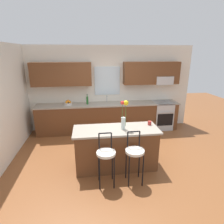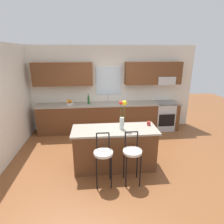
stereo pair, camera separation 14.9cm
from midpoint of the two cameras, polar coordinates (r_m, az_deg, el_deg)
ground_plane at (r=4.73m, az=1.99°, el=-13.68°), size 14.00×14.00×0.00m
wall_left at (r=4.88m, az=-29.74°, el=2.16°), size 0.12×4.60×2.70m
back_wall_assembly at (r=6.09m, az=0.03°, el=8.72°), size 5.60×0.50×2.70m
counter_run at (r=6.06m, az=-0.04°, el=-1.53°), size 4.56×0.64×0.92m
sink_faucet at (r=6.03m, az=-0.49°, el=4.25°), size 0.02×0.13×0.23m
oven_range at (r=6.46m, az=16.19°, el=-1.08°), size 0.60×0.64×0.92m
kitchen_island at (r=4.16m, az=1.86°, el=-11.01°), size 1.82×0.70×0.92m
bar_stool_near at (r=3.56m, az=-1.44°, el=-13.13°), size 0.36×0.36×1.04m
bar_stool_middle at (r=3.64m, az=7.45°, el=-12.60°), size 0.36×0.36×1.04m
flower_vase at (r=3.84m, az=4.34°, el=-0.86°), size 0.16×0.10×0.63m
mug_ceramic at (r=4.23m, az=12.22°, el=-3.45°), size 0.08×0.08×0.09m
fruit_bowl_oranges at (r=5.94m, az=-12.25°, el=2.80°), size 0.24×0.24×0.16m
bottle_olive_oil at (r=5.87m, az=-6.51°, el=3.66°), size 0.06×0.06×0.32m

